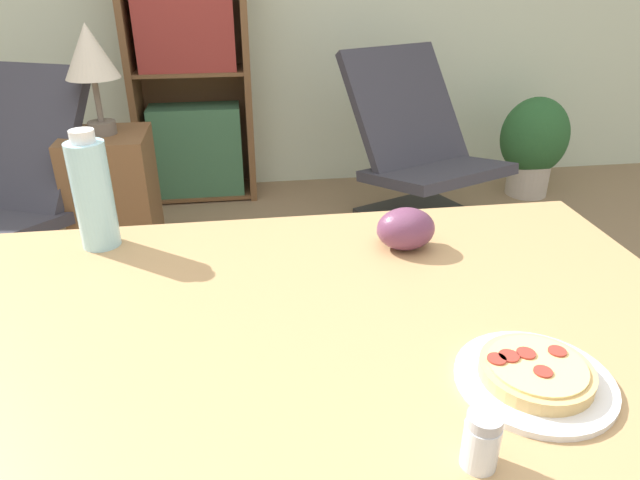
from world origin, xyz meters
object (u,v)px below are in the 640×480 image
side_table (116,204)px  drink_bottle (93,193)px  table_lamp (90,56)px  potted_plant_floor (533,143)px  salt_shaker (481,441)px  lounge_chair_near (4,225)px  bookshelf (191,82)px  grape_bunch (406,229)px  pizza_on_plate (535,375)px  lounge_chair_far (421,179)px

side_table → drink_bottle: bearing=-78.7°
table_lamp → potted_plant_floor: size_ratio=0.75×
salt_shaker → lounge_chair_near: (-1.24, 1.83, -0.49)m
bookshelf → potted_plant_floor: bearing=-7.7°
grape_bunch → side_table: grape_bunch is taller
pizza_on_plate → potted_plant_floor: size_ratio=0.38×
lounge_chair_near → bookshelf: size_ratio=0.64×
salt_shaker → lounge_chair_far: (0.62, 2.11, -0.49)m
pizza_on_plate → grape_bunch: size_ratio=1.85×
lounge_chair_far → table_lamp: size_ratio=2.13×
salt_shaker → potted_plant_floor: salt_shaker is taller
pizza_on_plate → lounge_chair_near: size_ratio=0.24×
lounge_chair_far → side_table: lounge_chair_far is taller
potted_plant_floor → salt_shaker: bearing=-119.3°
grape_bunch → pizza_on_plate: bearing=-81.4°
table_lamp → grape_bunch: bearing=-57.5°
lounge_chair_far → lounge_chair_near: bearing=165.8°
salt_shaker → pizza_on_plate: bearing=43.0°
drink_bottle → lounge_chair_far: (1.18, 1.45, -0.57)m
drink_bottle → bookshelf: (0.05, 2.12, -0.19)m
grape_bunch → lounge_chair_near: 1.89m
salt_shaker → lounge_chair_far: lounge_chair_far is taller
bookshelf → side_table: 0.97m
drink_bottle → potted_plant_floor: (1.97, 1.86, -0.54)m
lounge_chair_far → table_lamp: (-1.43, -0.18, 0.64)m
pizza_on_plate → table_lamp: size_ratio=0.51×
drink_bottle → side_table: (-0.26, 1.28, -0.54)m
salt_shaker → table_lamp: table_lamp is taller
grape_bunch → bookshelf: 2.30m
drink_bottle → salt_shaker: 0.86m
lounge_chair_far → drink_bottle: bearing=-151.7°
lounge_chair_far → side_table: size_ratio=1.47×
grape_bunch → potted_plant_floor: bearing=55.5°
drink_bottle → bookshelf: bearing=88.6°
lounge_chair_far → bookshelf: (-1.12, 0.67, 0.37)m
salt_shaker → side_table: salt_shaker is taller
side_table → table_lamp: table_lamp is taller
pizza_on_plate → bookshelf: 2.73m
lounge_chair_near → potted_plant_floor: (2.66, 0.69, 0.02)m
pizza_on_plate → side_table: 2.09m
grape_bunch → lounge_chair_near: (-1.31, 1.28, -0.49)m
table_lamp → lounge_chair_near: bearing=-166.8°
table_lamp → salt_shaker: bearing=-67.3°
drink_bottle → side_table: drink_bottle is taller
pizza_on_plate → drink_bottle: 0.88m
drink_bottle → pizza_on_plate: bearing=-37.9°
drink_bottle → potted_plant_floor: bearing=43.4°
drink_bottle → side_table: bearing=101.3°
pizza_on_plate → table_lamp: table_lamp is taller
pizza_on_plate → salt_shaker: salt_shaker is taller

